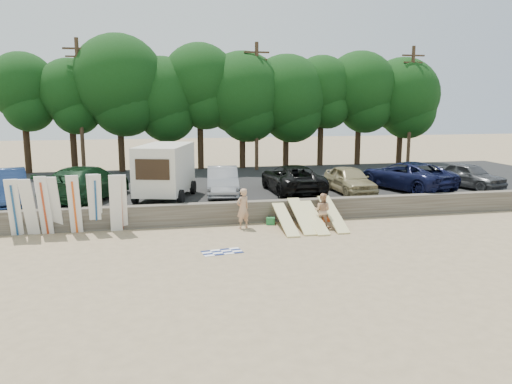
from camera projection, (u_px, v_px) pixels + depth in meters
ground at (288, 238)px, 20.66m from camera, size 120.00×120.00×0.00m
seawall at (272, 211)px, 23.47m from camera, size 44.00×0.50×1.00m
parking_lot at (243, 188)px, 30.72m from camera, size 44.00×14.50×0.70m
treeline at (237, 90)px, 36.53m from camera, size 33.13×6.72×9.51m
utility_poles at (257, 104)px, 35.52m from camera, size 25.80×0.26×9.00m
box_trailer at (165, 169)px, 25.20m from camera, size 3.37×4.73×2.74m
car_0 at (6, 188)px, 23.57m from camera, size 3.15×5.50×1.71m
car_1 at (86, 183)px, 24.89m from camera, size 4.44×6.44×1.73m
car_2 at (222, 181)px, 26.26m from camera, size 2.08×4.66×1.49m
car_3 at (292, 179)px, 27.07m from camera, size 2.56×5.48×1.52m
car_4 at (350, 180)px, 26.84m from camera, size 1.79×4.28×1.45m
car_5 at (406, 175)px, 27.96m from camera, size 4.34×6.26×1.59m
car_6 at (469, 175)px, 28.52m from camera, size 2.95×4.55×1.44m
surfboard_upright_0 at (14, 208)px, 20.52m from camera, size 0.57×0.86×2.50m
surfboard_upright_1 at (29, 208)px, 20.61m from camera, size 0.57×0.90×2.49m
surfboard_upright_2 at (44, 206)px, 20.84m from camera, size 0.57×0.65×2.56m
surfboard_upright_3 at (54, 205)px, 20.99m from camera, size 0.58×0.80×2.52m
surfboard_upright_4 at (74, 204)px, 21.06m from camera, size 0.51×0.59×2.56m
surfboard_upright_5 at (94, 203)px, 21.39m from camera, size 0.50×0.54×2.57m
surfboard_upright_6 at (96, 203)px, 21.40m from camera, size 0.59×0.71×2.55m
surfboard_upright_7 at (121, 203)px, 21.48m from camera, size 0.53×0.73×2.53m
surfboard_upright_8 at (116, 203)px, 21.30m from camera, size 0.56×0.67×2.55m
surfboard_low_0 at (285, 219)px, 21.95m from camera, size 0.56×2.89×0.95m
surfboard_low_1 at (301, 216)px, 22.19m from camera, size 0.56×2.84×1.11m
surfboard_low_2 at (314, 217)px, 22.21m from camera, size 0.56×2.88×0.99m
surfboard_low_3 at (333, 214)px, 22.45m from camera, size 0.56×2.82×1.16m
beachgoer_a at (243, 208)px, 22.08m from camera, size 0.78×0.68×1.80m
beachgoer_b at (322, 210)px, 22.24m from camera, size 0.96×0.90×1.56m
cooler at (271, 221)px, 22.91m from camera, size 0.45×0.39×0.32m
gear_bag at (326, 219)px, 23.46m from camera, size 0.30×0.25×0.22m
beach_towel at (222, 252)px, 18.68m from camera, size 1.70×1.70×0.00m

